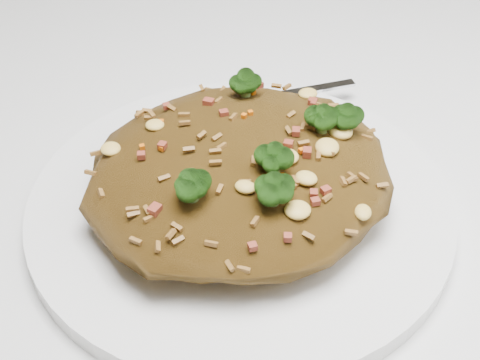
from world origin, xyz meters
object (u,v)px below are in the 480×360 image
fried_rice (241,163)px  fork (271,97)px  dining_table (146,308)px  plate (240,204)px

fried_rice → fork: (0.09, 0.09, -0.03)m
dining_table → plate: bearing=-24.2°
fried_rice → dining_table: bearing=155.7°
fried_rice → fork: bearing=45.0°
fork → plate: bearing=-119.3°
dining_table → fried_rice: fried_rice is taller
plate → fork: bearing=44.6°
dining_table → plate: size_ratio=4.18×
plate → fork: 0.12m
fork → dining_table: bearing=-144.0°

